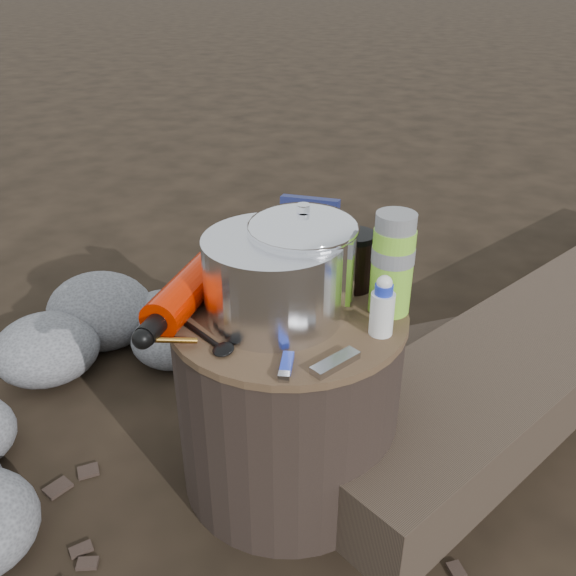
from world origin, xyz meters
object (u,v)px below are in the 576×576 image
(stump, at_px, (288,398))
(camping_pot, at_px, (303,261))
(fuel_bottle, at_px, (187,292))
(travel_mug, at_px, (354,261))
(thermos, at_px, (392,264))

(stump, distance_m, camping_pot, 0.32)
(fuel_bottle, height_order, travel_mug, travel_mug)
(camping_pot, bearing_deg, fuel_bottle, -160.41)
(thermos, relative_size, travel_mug, 1.65)
(thermos, bearing_deg, stump, -160.33)
(fuel_bottle, bearing_deg, travel_mug, 32.04)
(stump, xyz_separation_m, fuel_bottle, (-0.19, -0.05, 0.25))
(stump, distance_m, thermos, 0.37)
(thermos, bearing_deg, fuel_bottle, -162.75)
(stump, bearing_deg, travel_mug, 54.10)
(thermos, xyz_separation_m, travel_mug, (-0.09, 0.07, -0.04))
(camping_pot, xyz_separation_m, travel_mug, (0.08, 0.11, -0.04))
(fuel_bottle, bearing_deg, stump, 14.06)
(stump, bearing_deg, fuel_bottle, -165.17)
(camping_pot, xyz_separation_m, fuel_bottle, (-0.21, -0.08, -0.06))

